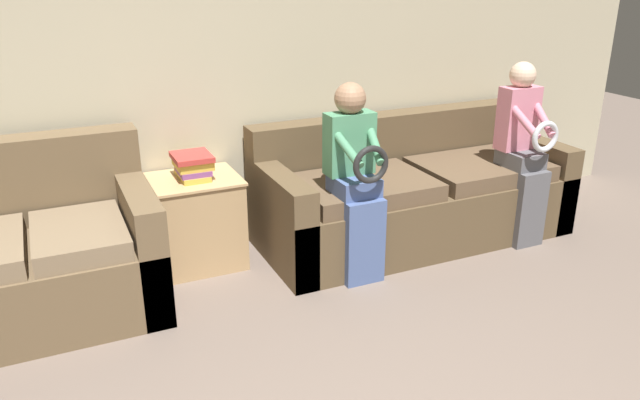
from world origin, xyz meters
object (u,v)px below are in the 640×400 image
couch_side (32,258)px  book_stack (193,165)px  couch_main (412,195)px  side_shelf (197,220)px  child_left_seated (356,173)px  child_right_seated (523,145)px

couch_side → book_stack: couch_side is taller
couch_main → side_shelf: (-1.50, 0.19, -0.01)m
couch_main → book_stack: 1.56m
child_left_seated → couch_side: bearing=169.6°
couch_main → couch_side: (-2.47, -0.02, 0.02)m
side_shelf → couch_side: bearing=-167.8°
couch_main → book_stack: size_ratio=7.57×
couch_main → couch_side: 2.47m
couch_main → book_stack: bearing=172.8°
couch_side → side_shelf: couch_side is taller
couch_main → child_right_seated: 0.83m
child_left_seated → book_stack: size_ratio=4.15×
couch_side → book_stack: size_ratio=4.59×
child_right_seated → side_shelf: (-2.14, 0.54, -0.38)m
couch_main → book_stack: couch_main is taller
child_left_seated → book_stack: child_left_seated is taller
child_left_seated → child_right_seated: (1.29, 0.00, 0.02)m
child_left_seated → child_right_seated: size_ratio=0.97×
couch_main → side_shelf: couch_main is taller
couch_main → child_left_seated: bearing=-150.9°
couch_main → side_shelf: size_ratio=3.70×
couch_side → child_left_seated: (1.83, -0.33, 0.34)m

